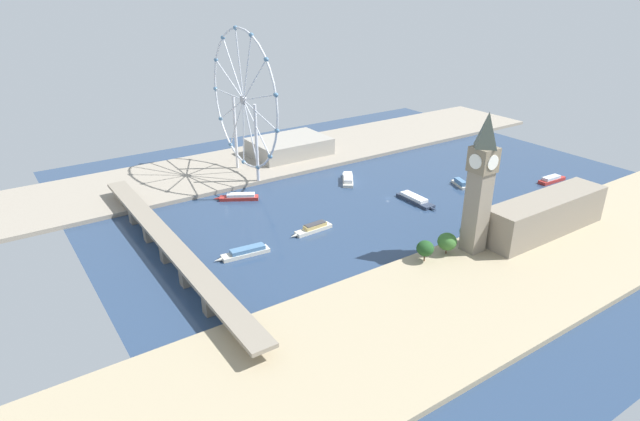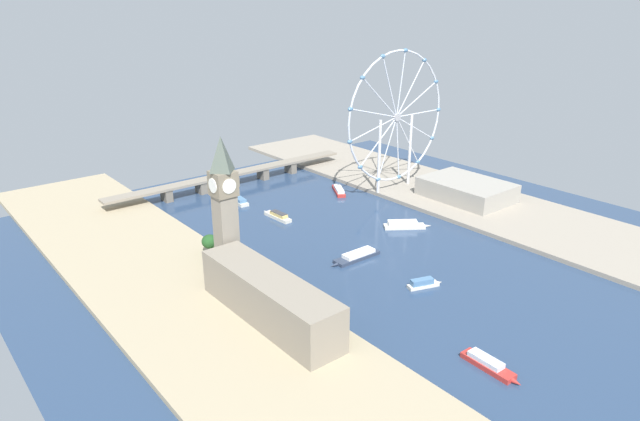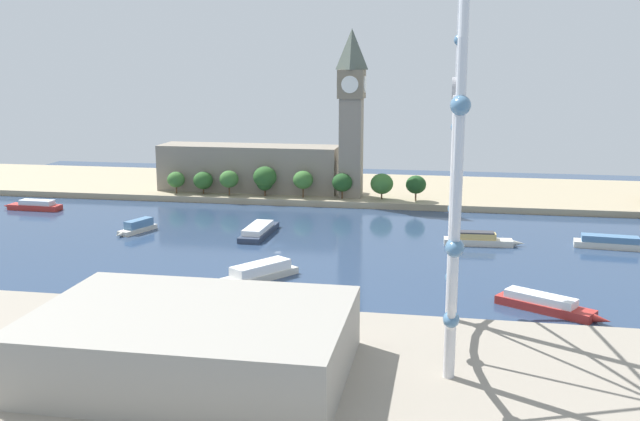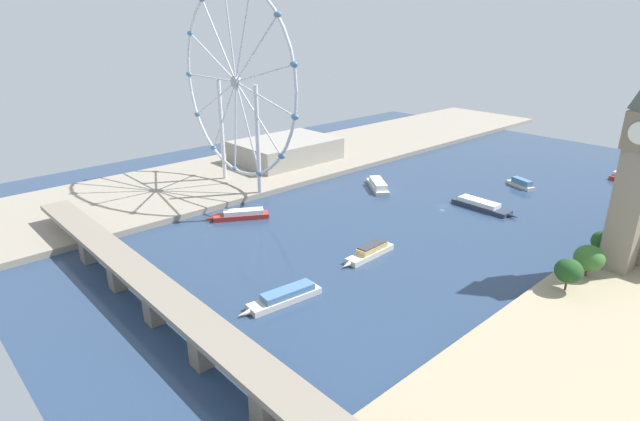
% 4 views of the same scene
% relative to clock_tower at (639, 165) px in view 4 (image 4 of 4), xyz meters
% --- Properties ---
extents(ground_plane, '(413.85, 413.85, 0.00)m').
position_rel_clock_tower_xyz_m(ground_plane, '(91.73, -15.33, -45.32)').
color(ground_plane, navy).
extents(riverbank_right, '(90.00, 520.00, 3.00)m').
position_rel_clock_tower_xyz_m(riverbank_right, '(213.66, -15.33, -43.82)').
color(riverbank_right, gray).
rests_on(riverbank_right, ground_plane).
extents(clock_tower, '(13.42, 13.42, 81.34)m').
position_rel_clock_tower_xyz_m(clock_tower, '(0.00, 0.00, 0.00)').
color(clock_tower, gray).
rests_on(clock_tower, riverbank_left).
extents(tree_row_embankment, '(13.42, 130.14, 14.83)m').
position_rel_clock_tower_xyz_m(tree_row_embankment, '(6.49, -28.03, -34.26)').
color(tree_row_embankment, '#513823').
rests_on(tree_row_embankment, riverbank_left).
extents(ferris_wheel, '(106.98, 3.20, 112.79)m').
position_rel_clock_tower_xyz_m(ferris_wheel, '(188.14, 49.67, 16.38)').
color(ferris_wheel, silver).
rests_on(ferris_wheel, riverbank_right).
extents(riverside_hall, '(47.23, 66.64, 14.19)m').
position_rel_clock_tower_xyz_m(riverside_hall, '(214.18, -4.85, -35.22)').
color(riverside_hall, gray).
rests_on(riverside_hall, riverbank_right).
extents(river_bridge, '(225.85, 12.38, 11.62)m').
position_rel_clock_tower_xyz_m(river_bridge, '(91.73, 147.50, -36.82)').
color(river_bridge, gray).
rests_on(river_bridge, ground_plane).
extents(tour_boat_0, '(20.41, 30.30, 4.68)m').
position_rel_clock_tower_xyz_m(tour_boat_0, '(150.41, 76.22, -43.29)').
color(tour_boat_0, '#B22D28').
rests_on(tour_boat_0, ground_plane).
extents(tour_boat_1, '(30.38, 23.87, 5.34)m').
position_rel_clock_tower_xyz_m(tour_boat_1, '(135.48, -11.50, -43.02)').
color(tour_boat_1, beige).
rests_on(tour_boat_1, ground_plane).
extents(tour_boat_2, '(21.36, 10.82, 5.13)m').
position_rel_clock_tower_xyz_m(tour_boat_2, '(79.39, -77.60, -43.11)').
color(tour_boat_2, beige).
rests_on(tour_boat_2, ground_plane).
extents(tour_boat_3, '(9.71, 33.55, 4.74)m').
position_rel_clock_tower_xyz_m(tour_boat_3, '(72.54, 110.05, -43.28)').
color(tour_boat_3, beige).
rests_on(tour_boat_3, ground_plane).
extents(tour_boat_4, '(37.44, 9.26, 4.38)m').
position_rel_clock_tower_xyz_m(tour_boat_4, '(75.53, -27.05, -43.44)').
color(tour_boat_4, '#2D384C').
rests_on(tour_boat_4, ground_plane).
extents(tour_boat_5, '(7.79, 29.80, 4.75)m').
position_rel_clock_tower_xyz_m(tour_boat_5, '(44.89, -144.94, -43.32)').
color(tour_boat_5, '#B22D28').
rests_on(tour_boat_5, ground_plane).
extents(tour_boat_6, '(7.13, 30.35, 5.26)m').
position_rel_clock_tower_xyz_m(tour_boat_6, '(76.66, 60.09, -43.19)').
color(tour_boat_6, beige).
rests_on(tour_boat_6, ground_plane).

